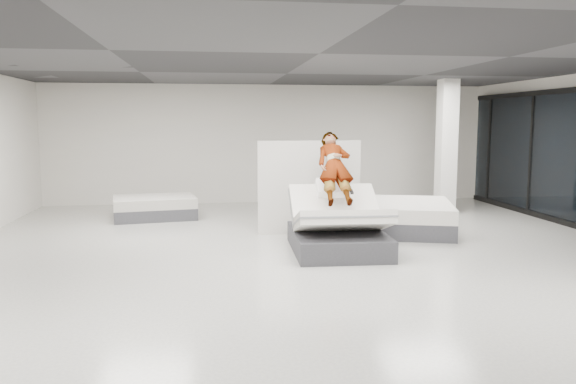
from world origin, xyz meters
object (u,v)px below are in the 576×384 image
at_px(hero_bed, 338,229).
at_px(flat_bed_right_far, 409,217).
at_px(divider_panel, 309,187).
at_px(flat_bed_left_far, 155,207).
at_px(column, 446,147).
at_px(person, 335,178).
at_px(remote, 351,192).

distance_m(hero_bed, flat_bed_right_far, 2.39).
height_order(divider_panel, flat_bed_right_far, divider_panel).
relative_size(divider_panel, flat_bed_left_far, 1.01).
distance_m(hero_bed, divider_panel, 1.70).
height_order(divider_panel, flat_bed_left_far, divider_panel).
height_order(flat_bed_right_far, flat_bed_left_far, flat_bed_right_far).
height_order(flat_bed_right_far, column, column).
distance_m(divider_panel, flat_bed_right_far, 2.14).
distance_m(person, flat_bed_right_far, 2.38).
height_order(person, column, column).
relative_size(divider_panel, column, 0.63).
bearing_deg(remote, divider_panel, 106.91).
height_order(hero_bed, remote, hero_bed).
bearing_deg(column, divider_panel, -151.47).
xyz_separation_m(hero_bed, column, (3.49, 3.61, 1.21)).
height_order(flat_bed_left_far, column, column).
bearing_deg(column, flat_bed_left_far, 177.95).
relative_size(flat_bed_right_far, column, 0.79).
relative_size(hero_bed, column, 0.65).
bearing_deg(divider_panel, hero_bed, -79.82).
height_order(remote, flat_bed_right_far, remote).
distance_m(person, column, 4.81).
distance_m(remote, flat_bed_right_far, 2.38).
bearing_deg(remote, flat_bed_left_far, 135.19).
bearing_deg(hero_bed, remote, -13.11).
relative_size(hero_bed, person, 1.25).
relative_size(flat_bed_left_far, column, 0.62).
xyz_separation_m(remote, flat_bed_left_far, (-3.64, 3.91, -0.78)).
relative_size(person, divider_panel, 0.83).
bearing_deg(flat_bed_right_far, divider_panel, 178.13).
bearing_deg(flat_bed_left_far, hero_bed, -48.45).
relative_size(hero_bed, flat_bed_left_far, 1.04).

